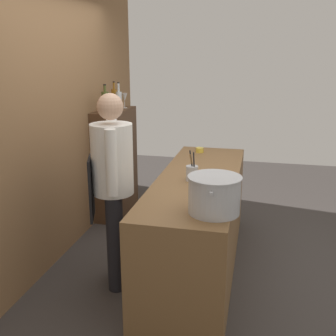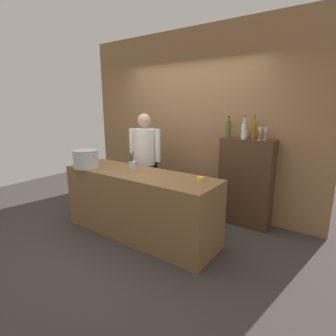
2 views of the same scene
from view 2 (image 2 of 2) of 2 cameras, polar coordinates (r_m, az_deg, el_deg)
The scene contains 14 objects.
ground_plane at distance 3.89m, azimuth -6.03°, elevation -13.93°, with size 8.00×8.00×0.00m, color #383330.
brick_back_panel at distance 4.60m, azimuth 5.27°, elevation 9.88°, with size 4.40×0.10×3.00m, color olive.
prep_counter at distance 3.70m, azimuth -6.20°, elevation -7.74°, with size 2.25×0.70×0.90m, color brown.
bar_cabinet at distance 4.11m, azimuth 16.53°, elevation -3.02°, with size 0.76×0.32×1.31m, color #472D1C.
chef at distance 4.31m, azimuth -5.01°, elevation 2.47°, with size 0.51×0.40×1.66m.
stockpot_large at distance 3.98m, azimuth -17.43°, elevation 1.91°, with size 0.43×0.37×0.26m.
utensil_crock at distance 3.67m, azimuth -7.69°, elevation 0.54°, with size 0.10×0.10×0.27m.
butter_jar at distance 3.17m, azimuth 7.11°, elevation -2.39°, with size 0.09×0.09×0.05m, color yellow.
wine_bottle_amber at distance 3.96m, azimuth 18.15°, elevation 7.80°, with size 0.07×0.07×0.32m.
wine_bottle_clear at distance 3.90m, azimuth 16.13°, elevation 7.76°, with size 0.07×0.07×0.32m.
wine_bottle_olive at distance 4.05m, azimuth 12.98°, elevation 8.26°, with size 0.08×0.08×0.32m.
wine_glass_tall at distance 3.84m, azimuth 19.37°, elevation 7.54°, with size 0.07×0.07×0.18m.
wine_glass_wide at distance 3.91m, azimuth 20.43°, elevation 7.52°, with size 0.07×0.07×0.17m.
spice_tin_cream at distance 4.03m, azimuth 16.44°, elevation 7.06°, with size 0.08×0.08×0.11m, color beige.
Camera 2 is at (2.31, -2.56, 1.79)m, focal length 28.06 mm.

